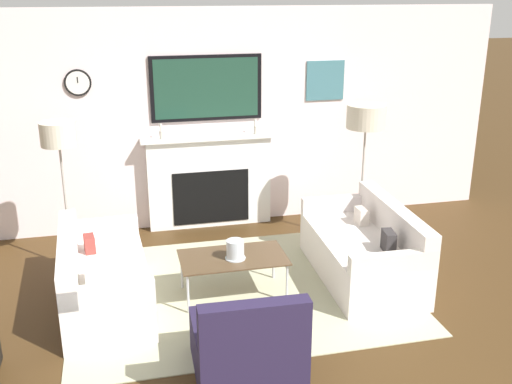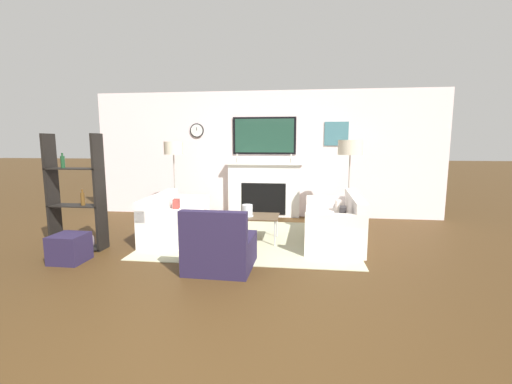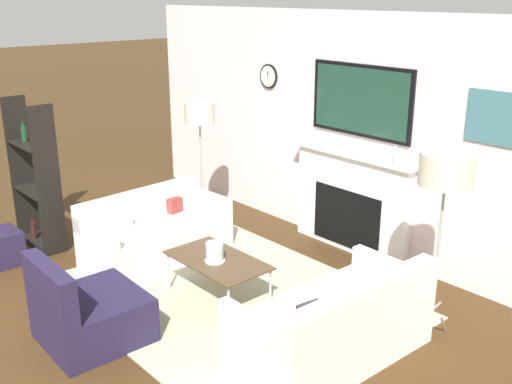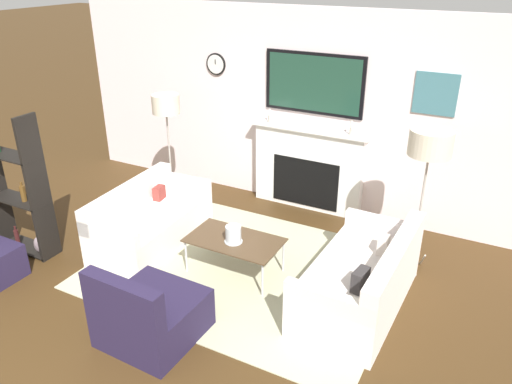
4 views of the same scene
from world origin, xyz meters
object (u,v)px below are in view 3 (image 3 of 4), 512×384
coffee_table (218,262)px  shelf_unit (35,182)px  couch_left (155,234)px  floor_lamp_right (446,172)px  ottoman (0,248)px  couch_right (334,327)px  armchair (88,314)px  hurricane_candle (215,253)px  floor_lamp_left (200,115)px

coffee_table → shelf_unit: size_ratio=0.60×
couch_left → floor_lamp_right: 3.39m
floor_lamp_right → shelf_unit: (-4.22, -1.76, -0.72)m
floor_lamp_right → ottoman: 4.80m
couch_right → coffee_table: (-1.42, -0.08, 0.11)m
couch_right → floor_lamp_right: 1.56m
couch_left → armchair: armchair is taller
hurricane_candle → armchair: bearing=-97.3°
floor_lamp_right → ottoman: size_ratio=3.95×
armchair → floor_lamp_left: bearing=122.1°
armchair → ottoman: 2.09m
coffee_table → ottoman: bearing=-149.5°
floor_lamp_left → floor_lamp_right: floor_lamp_right is taller
ottoman → floor_lamp_left: bearing=74.7°
floor_lamp_left → floor_lamp_right: (3.35, 0.00, 0.03)m
armchair → floor_lamp_left: floor_lamp_left is taller
coffee_table → shelf_unit: 2.61m
armchair → floor_lamp_right: floor_lamp_right is taller
couch_right → shelf_unit: bearing=-167.9°
ottoman → shelf_unit: bearing=112.5°
floor_lamp_left → coffee_table: bearing=-32.3°
coffee_table → shelf_unit: shelf_unit is taller
couch_right → ottoman: size_ratio=4.03×
hurricane_candle → ottoman: (-2.25, -1.27, -0.31)m
floor_lamp_left → couch_left: bearing=-70.2°
couch_right → floor_lamp_left: (-3.02, 0.92, 1.19)m
couch_left → ottoman: couch_left is taller
coffee_table → shelf_unit: bearing=-163.1°
armchair → couch_right: bearing=41.6°
ottoman → couch_right: bearing=20.9°
coffee_table → armchair: bearing=-96.4°
couch_right → coffee_table: couch_right is taller
armchair → shelf_unit: size_ratio=0.49×
couch_left → floor_lamp_right: (3.02, 0.92, 1.23)m
couch_right → hurricane_candle: couch_right is taller
floor_lamp_right → shelf_unit: 4.63m
shelf_unit → ottoman: bearing=-67.5°
armchair → coffee_table: size_ratio=0.83×
hurricane_candle → ottoman: size_ratio=0.47×
coffee_table → floor_lamp_left: (-1.60, 1.01, 1.08)m
coffee_table → hurricane_candle: bearing=-72.0°
armchair → coffee_table: 1.32m
armchair → floor_lamp_left: size_ratio=0.52×
hurricane_candle → shelf_unit: size_ratio=0.11×
armchair → coffee_table: (0.15, 1.31, 0.13)m
armchair → hurricane_candle: 1.29m
couch_left → armchair: bearing=-51.2°
couch_left → coffee_table: (1.26, -0.08, 0.12)m
couch_left → hurricane_candle: couch_left is taller
armchair → couch_left: bearing=128.8°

